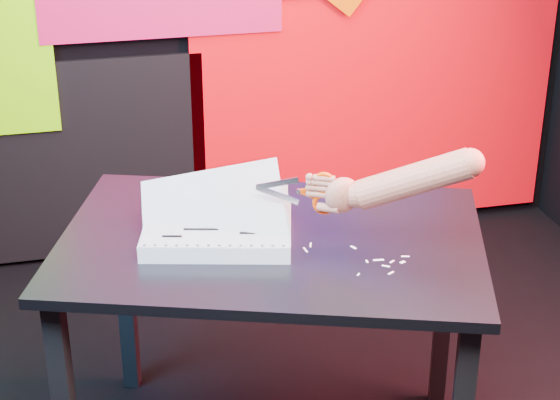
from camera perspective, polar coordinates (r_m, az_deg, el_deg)
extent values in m
cube|color=red|center=(3.99, 6.03, 9.27)|extent=(1.60, 0.02, 1.60)
cube|color=black|center=(3.91, -14.05, 2.12)|extent=(1.30, 0.02, 0.85)
cube|color=black|center=(3.10, -9.39, -5.55)|extent=(0.06, 0.06, 0.72)
cube|color=black|center=(3.02, 9.94, -6.50)|extent=(0.06, 0.06, 0.72)
cube|color=black|center=(2.56, -0.54, -2.61)|extent=(1.33, 1.09, 0.03)
cube|color=silver|center=(2.54, -3.81, -1.89)|extent=(0.45, 0.38, 0.05)
cube|color=white|center=(2.53, -3.82, -1.40)|extent=(0.45, 0.38, 0.00)
cube|color=white|center=(2.53, -3.82, -1.30)|extent=(0.43, 0.36, 0.12)
cube|color=white|center=(2.53, -4.12, -0.69)|extent=(0.40, 0.32, 0.21)
cylinder|color=black|center=(2.43, -8.27, -2.74)|extent=(0.01, 0.01, 0.00)
cylinder|color=black|center=(2.43, -7.62, -2.75)|extent=(0.01, 0.01, 0.00)
cylinder|color=black|center=(2.42, -6.98, -2.76)|extent=(0.01, 0.01, 0.00)
cylinder|color=black|center=(2.42, -6.33, -2.76)|extent=(0.01, 0.01, 0.00)
cylinder|color=black|center=(2.42, -5.68, -2.77)|extent=(0.01, 0.01, 0.00)
cylinder|color=black|center=(2.41, -5.03, -2.78)|extent=(0.01, 0.01, 0.00)
cylinder|color=black|center=(2.41, -4.37, -2.78)|extent=(0.01, 0.01, 0.00)
cylinder|color=black|center=(2.41, -3.72, -2.79)|extent=(0.01, 0.01, 0.00)
cylinder|color=black|center=(2.41, -3.06, -2.79)|extent=(0.01, 0.01, 0.00)
cylinder|color=black|center=(2.40, -2.41, -2.80)|extent=(0.01, 0.01, 0.00)
cylinder|color=black|center=(2.40, -1.75, -2.80)|extent=(0.01, 0.01, 0.00)
cylinder|color=black|center=(2.40, -1.09, -2.80)|extent=(0.01, 0.01, 0.00)
cylinder|color=black|center=(2.40, -0.43, -2.81)|extent=(0.01, 0.01, 0.00)
cylinder|color=black|center=(2.40, 0.23, -2.81)|extent=(0.01, 0.01, 0.00)
cylinder|color=black|center=(2.67, -7.46, -0.09)|extent=(0.01, 0.01, 0.00)
cylinder|color=black|center=(2.66, -6.88, -0.09)|extent=(0.01, 0.01, 0.00)
cylinder|color=black|center=(2.66, -6.29, -0.09)|extent=(0.01, 0.01, 0.00)
cylinder|color=black|center=(2.66, -5.70, -0.09)|extent=(0.01, 0.01, 0.00)
cylinder|color=black|center=(2.65, -5.10, -0.10)|extent=(0.01, 0.01, 0.00)
cylinder|color=black|center=(2.65, -4.51, -0.10)|extent=(0.01, 0.01, 0.00)
cylinder|color=black|center=(2.65, -3.92, -0.10)|extent=(0.01, 0.01, 0.00)
cylinder|color=black|center=(2.65, -3.32, -0.10)|extent=(0.01, 0.01, 0.00)
cylinder|color=black|center=(2.65, -2.73, -0.11)|extent=(0.01, 0.01, 0.00)
cylinder|color=black|center=(2.64, -2.13, -0.11)|extent=(0.01, 0.01, 0.00)
cylinder|color=black|center=(2.64, -1.53, -0.11)|extent=(0.01, 0.01, 0.00)
cylinder|color=black|center=(2.64, -0.93, -0.11)|extent=(0.01, 0.01, 0.00)
cylinder|color=black|center=(2.64, -0.34, -0.12)|extent=(0.01, 0.01, 0.00)
cylinder|color=black|center=(2.64, 0.26, -0.12)|extent=(0.01, 0.01, 0.00)
cube|color=black|center=(2.58, -5.81, -0.85)|extent=(0.07, 0.03, 0.00)
cube|color=black|center=(2.55, -3.31, -1.07)|extent=(0.05, 0.02, 0.00)
cube|color=black|center=(2.49, -4.84, -1.79)|extent=(0.09, 0.03, 0.00)
cube|color=black|center=(2.47, -2.00, -2.02)|extent=(0.04, 0.02, 0.00)
cube|color=black|center=(2.47, -6.61, -2.21)|extent=(0.05, 0.02, 0.00)
cube|color=black|center=(2.60, -2.55, -0.57)|extent=(0.06, 0.03, 0.00)
cube|color=silver|center=(2.47, -0.17, 1.02)|extent=(0.11, 0.05, 0.05)
cube|color=silver|center=(2.49, -0.16, 0.32)|extent=(0.11, 0.05, 0.05)
cylinder|color=silver|center=(2.47, 1.13, 0.55)|extent=(0.02, 0.01, 0.01)
cube|color=#CD3503|center=(2.47, 1.60, 0.36)|extent=(0.04, 0.03, 0.02)
cube|color=#CD3503|center=(2.46, 1.61, 0.65)|extent=(0.04, 0.03, 0.02)
torus|color=#CD3503|center=(2.45, 2.71, 1.04)|extent=(0.06, 0.04, 0.06)
torus|color=#CD3503|center=(2.47, 2.69, -0.23)|extent=(0.06, 0.04, 0.06)
ellipsoid|color=#BB6C50|center=(2.45, 3.83, 0.30)|extent=(0.10, 0.06, 0.10)
cylinder|color=#BB6C50|center=(2.46, 2.70, 0.32)|extent=(0.07, 0.05, 0.02)
cylinder|color=#BB6C50|center=(2.45, 2.71, 0.70)|extent=(0.07, 0.05, 0.02)
cylinder|color=#BB6C50|center=(2.45, 2.71, 1.03)|extent=(0.06, 0.04, 0.02)
cylinder|color=#BB6C50|center=(2.44, 2.72, 1.33)|extent=(0.06, 0.04, 0.02)
cylinder|color=#BB6C50|center=(2.46, 2.97, -0.49)|extent=(0.06, 0.06, 0.03)
cylinder|color=#BB6C50|center=(2.44, 4.93, 0.28)|extent=(0.08, 0.08, 0.07)
cylinder|color=#BB6C50|center=(2.41, 8.18, 1.24)|extent=(0.31, 0.20, 0.19)
sphere|color=#BB6C50|center=(2.38, 11.51, 2.23)|extent=(0.07, 0.07, 0.07)
cube|color=white|center=(2.44, 5.33, -3.75)|extent=(0.01, 0.01, 0.00)
cube|color=white|center=(2.45, 7.48, -3.78)|extent=(0.02, 0.01, 0.00)
cube|color=white|center=(2.49, 1.56, -3.06)|extent=(0.01, 0.03, 0.00)
cube|color=white|center=(2.51, 1.88, -2.75)|extent=(0.01, 0.03, 0.00)
cube|color=white|center=(2.38, 4.80, -4.55)|extent=(0.01, 0.01, 0.00)
cube|color=white|center=(2.44, 6.85, -3.75)|extent=(0.02, 0.01, 0.00)
cube|color=white|center=(2.45, 6.03, -3.66)|extent=(0.03, 0.01, 0.00)
cube|color=white|center=(2.50, 4.50, -2.90)|extent=(0.01, 0.02, 0.00)
cube|color=white|center=(2.47, 7.65, -3.43)|extent=(0.02, 0.01, 0.00)
cube|color=white|center=(2.39, 6.78, -4.43)|extent=(0.02, 0.01, 0.00)
cube|color=white|center=(2.42, 6.47, -4.02)|extent=(0.02, 0.02, 0.00)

